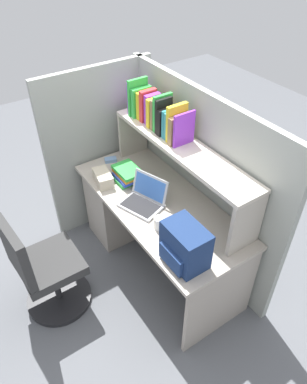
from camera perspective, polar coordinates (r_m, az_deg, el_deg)
name	(u,v)px	position (r m, az deg, el deg)	size (l,w,h in m)	color
ground_plane	(158,262)	(3.35, 0.72, -10.97)	(8.00, 8.00, 0.00)	#595B60
desk	(134,205)	(3.29, -3.06, -2.09)	(1.60, 0.70, 0.73)	#AAA093
cubicle_partition_rear	(197,180)	(2.98, 6.88, 1.82)	(1.84, 0.05, 1.55)	#939991
cubicle_partition_left	(102,149)	(3.37, -8.13, 6.67)	(0.05, 1.06, 1.55)	#939991
overhead_hutch	(181,156)	(2.71, 4.42, 5.68)	(1.44, 0.28, 0.45)	#B3A99C
reference_books_on_shelf	(158,113)	(2.81, 0.75, 12.38)	(0.63, 0.20, 0.30)	purple
laptop	(144,199)	(2.77, -1.46, -1.08)	(0.38, 0.35, 0.22)	#B7BABF
backpack	(185,246)	(2.32, 4.92, -8.44)	(0.30, 0.23, 0.29)	navy
computer_mouse	(111,160)	(3.27, -6.76, 5.06)	(0.06, 0.10, 0.03)	#7299C6
paper_cup	(159,223)	(2.58, 0.89, -4.89)	(0.08, 0.08, 0.09)	white
tissue_box	(103,178)	(3.01, -7.95, 2.22)	(0.22, 0.12, 0.10)	#BFB299
desk_book_stack	(127,175)	(3.00, -4.17, 2.76)	(0.25, 0.19, 0.12)	green
office_chair	(45,272)	(2.90, -16.76, -11.99)	(0.52, 0.52, 0.93)	black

